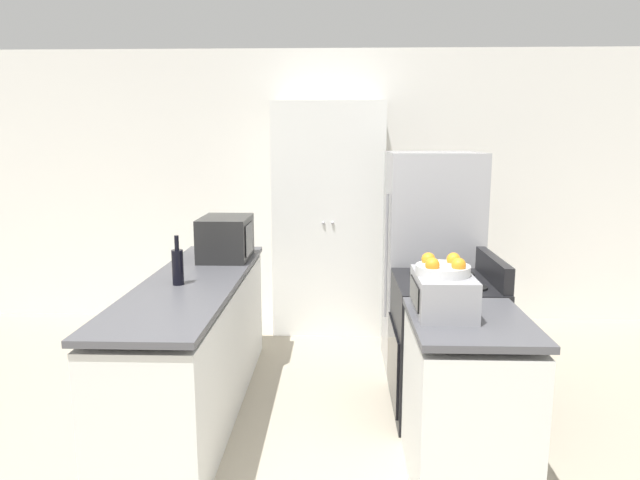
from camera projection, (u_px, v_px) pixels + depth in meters
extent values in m
cube|color=white|center=(325.00, 188.00, 5.54)|extent=(7.00, 0.06, 2.60)
cube|color=silver|center=(195.00, 350.00, 3.74)|extent=(0.58, 2.22, 0.81)
cube|color=#4C4C51|center=(192.00, 282.00, 3.66)|extent=(0.60, 2.27, 0.04)
cube|color=silver|center=(467.00, 407.00, 2.95)|extent=(0.58, 0.76, 0.81)
cube|color=#4C4C51|center=(471.00, 322.00, 2.87)|extent=(0.60, 0.77, 0.04)
cube|color=white|center=(329.00, 218.00, 5.26)|extent=(0.99, 0.55, 2.09)
sphere|color=#B2B2B7|center=(323.00, 223.00, 4.98)|extent=(0.03, 0.03, 0.03)
sphere|color=#B2B2B7|center=(333.00, 223.00, 4.98)|extent=(0.03, 0.03, 0.03)
cube|color=black|center=(444.00, 347.00, 3.70)|extent=(0.64, 0.73, 0.88)
cube|color=black|center=(393.00, 362.00, 3.73)|extent=(0.02, 0.64, 0.49)
cube|color=black|center=(493.00, 269.00, 3.60)|extent=(0.06, 0.69, 0.16)
cylinder|color=black|center=(431.00, 287.00, 3.45)|extent=(0.17, 0.17, 0.01)
cylinder|color=black|center=(423.00, 273.00, 3.80)|extent=(0.17, 0.17, 0.01)
cylinder|color=black|center=(473.00, 287.00, 3.44)|extent=(0.17, 0.17, 0.01)
cylinder|color=black|center=(461.00, 274.00, 3.79)|extent=(0.17, 0.17, 0.01)
cube|color=#A3A3A8|center=(430.00, 262.00, 4.38)|extent=(0.67, 0.72, 1.67)
cylinder|color=gray|center=(386.00, 256.00, 4.18)|extent=(0.02, 0.02, 0.92)
cube|color=black|center=(226.00, 238.00, 4.26)|extent=(0.35, 0.49, 0.32)
cube|color=black|center=(249.00, 239.00, 4.22)|extent=(0.01, 0.30, 0.23)
cylinder|color=black|center=(178.00, 267.00, 3.51)|extent=(0.07, 0.07, 0.22)
cylinder|color=black|center=(177.00, 243.00, 3.48)|extent=(0.03, 0.03, 0.09)
cube|color=#939399|center=(443.00, 294.00, 2.94)|extent=(0.29, 0.44, 0.21)
cube|color=black|center=(415.00, 293.00, 2.94)|extent=(0.01, 0.31, 0.13)
cylinder|color=silver|center=(443.00, 270.00, 2.90)|extent=(0.28, 0.28, 0.05)
sphere|color=orange|center=(453.00, 259.00, 2.95)|extent=(0.07, 0.07, 0.07)
sphere|color=orange|center=(428.00, 259.00, 2.96)|extent=(0.07, 0.07, 0.07)
sphere|color=orange|center=(432.00, 265.00, 2.83)|extent=(0.07, 0.07, 0.07)
sphere|color=orange|center=(459.00, 265.00, 2.83)|extent=(0.07, 0.07, 0.07)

